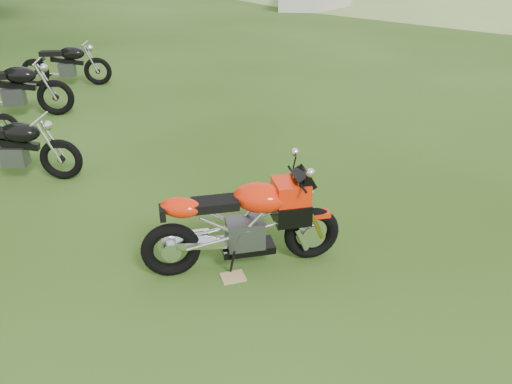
% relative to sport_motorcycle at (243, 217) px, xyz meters
% --- Properties ---
extents(ground, '(120.00, 120.00, 0.00)m').
position_rel_sport_motorcycle_xyz_m(ground, '(0.03, 0.23, -0.58)').
color(ground, '#223E0D').
rests_on(ground, ground).
extents(sport_motorcycle, '(1.98, 1.21, 1.16)m').
position_rel_sport_motorcycle_xyz_m(sport_motorcycle, '(0.00, 0.00, 0.00)').
color(sport_motorcycle, red).
rests_on(sport_motorcycle, ground).
extents(plywood_board, '(0.30, 0.28, 0.02)m').
position_rel_sport_motorcycle_xyz_m(plywood_board, '(-0.06, -0.24, -0.57)').
color(plywood_board, tan).
rests_on(plywood_board, ground).
extents(vintage_moto_a, '(1.89, 0.75, 0.97)m').
position_rel_sport_motorcycle_xyz_m(vintage_moto_a, '(-3.56, 1.45, -0.10)').
color(vintage_moto_a, black).
rests_on(vintage_moto_a, ground).
extents(vintage_moto_c, '(2.15, 1.19, 1.11)m').
position_rel_sport_motorcycle_xyz_m(vintage_moto_c, '(-5.21, 3.90, -0.03)').
color(vintage_moto_c, black).
rests_on(vintage_moto_c, ground).
extents(vintage_moto_d, '(1.99, 0.95, 1.02)m').
position_rel_sport_motorcycle_xyz_m(vintage_moto_d, '(-5.41, 6.16, -0.07)').
color(vintage_moto_d, black).
rests_on(vintage_moto_d, ground).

